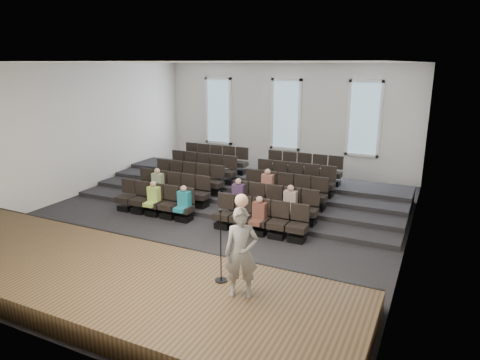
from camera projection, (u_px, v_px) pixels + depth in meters
name	position (u px, v px, depth m)	size (l,w,h in m)	color
ground	(213.00, 218.00, 14.19)	(14.00, 14.00, 0.00)	black
ceiling	(210.00, 62.00, 12.86)	(12.00, 14.00, 0.02)	white
wall_back	(286.00, 119.00, 19.63)	(12.00, 0.04, 5.00)	silver
wall_front	(13.00, 211.00, 7.42)	(12.00, 0.04, 5.00)	silver
wall_left	(71.00, 131.00, 16.04)	(0.04, 14.00, 5.00)	silver
wall_right	(415.00, 163.00, 11.01)	(0.04, 14.00, 5.00)	silver
stage	(103.00, 279.00, 9.69)	(11.80, 3.60, 0.50)	#4D3921
stage_lip	(150.00, 249.00, 11.23)	(11.80, 0.06, 0.52)	black
risers	(252.00, 188.00, 16.89)	(11.80, 4.80, 0.60)	black
seating_rows	(233.00, 187.00, 15.35)	(6.80, 4.70, 1.67)	black
windows	(286.00, 115.00, 19.52)	(8.44, 0.10, 3.24)	white
audience	(219.00, 195.00, 14.03)	(5.45, 2.64, 1.10)	#AFD756
speaker	(241.00, 253.00, 8.31)	(0.66, 0.44, 1.82)	slate
mic_stand	(221.00, 260.00, 8.97)	(0.27, 0.27, 1.61)	black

